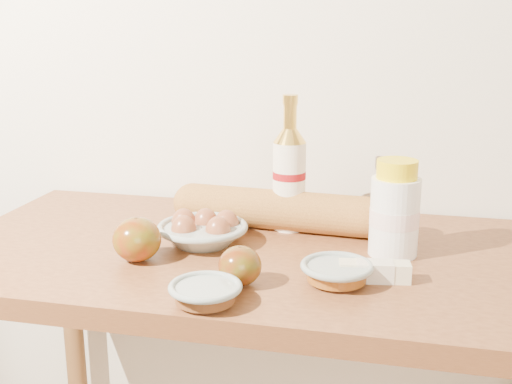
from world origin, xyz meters
TOP-DOWN VIEW (x-y plane):
  - back_wall at (0.00, 1.51)m, footprint 3.50×0.02m
  - table at (0.00, 1.18)m, footprint 1.20×0.60m
  - bourbon_bottle at (0.03, 1.31)m, footprint 0.08×0.08m
  - cream_bottle at (0.24, 1.21)m, footprint 0.10×0.10m
  - egg_bowl at (-0.11, 1.19)m, footprint 0.19×0.19m
  - baguette at (0.03, 1.30)m, footprint 0.50×0.11m
  - apple_redgreen_front at (-0.20, 1.07)m, footprint 0.09×0.09m
  - apple_redgreen_right at (0.00, 1.01)m, footprint 0.08×0.08m
  - sugar_bowl at (-0.03, 0.93)m, footprint 0.13×0.13m
  - syrup_bowl at (0.16, 1.06)m, footprint 0.16×0.16m
  - butter_stick at (0.22, 1.08)m, footprint 0.12×0.05m

SIDE VIEW (x-z plane):
  - table at x=0.00m, z-range 0.33..1.23m
  - butter_stick at x=0.22m, z-range 0.90..0.93m
  - sugar_bowl at x=-0.03m, z-range 0.90..0.93m
  - syrup_bowl at x=0.16m, z-range 0.90..0.94m
  - egg_bowl at x=-0.11m, z-range 0.89..0.96m
  - apple_redgreen_right at x=0.00m, z-range 0.90..0.97m
  - apple_redgreen_front at x=-0.20m, z-range 0.90..0.98m
  - baguette at x=0.03m, z-range 0.90..0.98m
  - cream_bottle at x=0.24m, z-range 0.89..1.07m
  - bourbon_bottle at x=0.03m, z-range 0.87..1.15m
  - back_wall at x=0.00m, z-range 0.00..2.60m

